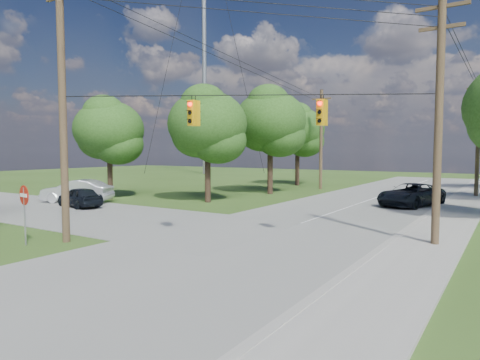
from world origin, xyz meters
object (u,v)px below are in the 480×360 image
Objects in this scene: pole_ne at (439,112)px; pole_north_e at (478,136)px; car_cross_dark at (80,197)px; pole_sw at (62,96)px; car_cross_silver at (77,191)px; pole_north_w at (321,138)px; car_main_north at (411,195)px; do_not_enter_sign at (24,202)px.

pole_ne is 1.05× the size of pole_north_e.
pole_north_e is at bearing 145.42° from car_cross_dark.
pole_sw reaches higher than car_cross_silver.
pole_sw is 1.20× the size of pole_north_w.
pole_sw is 15.36m from car_cross_silver.
pole_ne is at bearing 29.38° from pole_sw.
pole_sw is at bearing -98.89° from car_main_north.
pole_north_w is at bearing 156.15° from car_main_north.
car_main_north is at bearing 71.07° from do_not_enter_sign.
pole_ne is 1.05× the size of pole_north_w.
pole_north_w is 3.99× the size of do_not_enter_sign.
pole_north_w reaches higher than car_main_north.
do_not_enter_sign is at bearing -148.20° from pole_ne.
do_not_enter_sign is (-14.37, -30.91, -3.32)m from pole_north_e.
pole_north_e reaches higher than car_main_north.
car_main_north is (10.50, -9.24, -4.31)m from pole_north_w.
car_cross_dark is at bearing -128.35° from car_main_north.
car_main_north is 24.31m from do_not_enter_sign.
pole_ne is 22.00m from pole_north_e.
car_cross_dark is (-8.60, -22.20, -4.40)m from pole_north_w.
do_not_enter_sign is at bearing -123.58° from pole_sw.
pole_sw reaches higher than pole_north_e.
pole_ne is at bearing 101.31° from car_cross_dark.
car_cross_silver is at bearing -134.36° from car_main_north.
pole_ne is 2.03× the size of car_cross_silver.
pole_ne is 26.03m from pole_north_w.
car_main_north is at bearing 63.61° from pole_sw.
pole_ne is at bearing -90.00° from pole_north_e.
pole_north_e is 3.99× the size of do_not_enter_sign.
pole_ne is 2.57× the size of car_cross_dark.
do_not_enter_sign is at bearing -99.35° from car_main_north.
pole_north_e reaches higher than car_cross_silver.
pole_sw is at bearing 27.95° from car_cross_silver.
pole_sw is 12.88m from car_cross_dark.
car_cross_dark is at bearing -135.38° from pole_north_e.
pole_sw is 32.55m from pole_north_e.
do_not_enter_sign is (-14.37, -8.91, -3.65)m from pole_ne.
car_cross_dark is (-22.50, -22.20, -4.40)m from pole_north_e.
pole_north_e is 34.25m from do_not_enter_sign.
car_cross_silver is 14.64m from do_not_enter_sign.
pole_north_e is (13.50, 29.60, -1.10)m from pole_sw.
car_cross_silver is at bearing -117.82° from pole_north_w.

